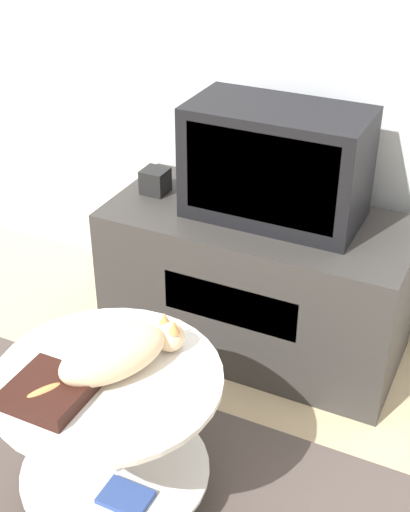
{
  "coord_description": "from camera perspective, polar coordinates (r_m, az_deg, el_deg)",
  "views": [
    {
      "loc": [
        0.89,
        -1.2,
        1.85
      ],
      "look_at": [
        0.03,
        0.58,
        0.65
      ],
      "focal_mm": 50.0,
      "sensor_mm": 36.0,
      "label": 1
    }
  ],
  "objects": [
    {
      "name": "speaker",
      "position": [
        2.85,
        -4.0,
        6.0
      ],
      "size": [
        0.1,
        0.1,
        0.1
      ],
      "color": "black",
      "rests_on": "tv_stand"
    },
    {
      "name": "wall_back",
      "position": [
        2.78,
        6.97,
        19.56
      ],
      "size": [
        8.0,
        0.05,
        2.6
      ],
      "color": "silver",
      "rests_on": "ground_plane"
    },
    {
      "name": "tv_stand",
      "position": [
        2.84,
        4.12,
        -2.13
      ],
      "size": [
        1.17,
        0.54,
        0.59
      ],
      "color": "#33302D",
      "rests_on": "ground_plane"
    },
    {
      "name": "cat",
      "position": [
        2.05,
        -7.06,
        -7.78
      ],
      "size": [
        0.31,
        0.48,
        0.13
      ],
      "rotation": [
        0.0,
        0.0,
        1.07
      ],
      "color": "beige",
      "rests_on": "coffee_table"
    },
    {
      "name": "dvd_box",
      "position": [
        2.02,
        -12.37,
        -10.53
      ],
      "size": [
        0.21,
        0.21,
        0.05
      ],
      "color": "black",
      "rests_on": "coffee_table"
    },
    {
      "name": "tv",
      "position": [
        2.61,
        5.72,
        7.37
      ],
      "size": [
        0.65,
        0.34,
        0.42
      ],
      "color": "black",
      "rests_on": "tv_stand"
    },
    {
      "name": "coffee_table",
      "position": [
        2.21,
        -7.55,
        -13.13
      ],
      "size": [
        0.67,
        0.67,
        0.49
      ],
      "color": "#B2B2B7",
      "rests_on": "rug"
    }
  ]
}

